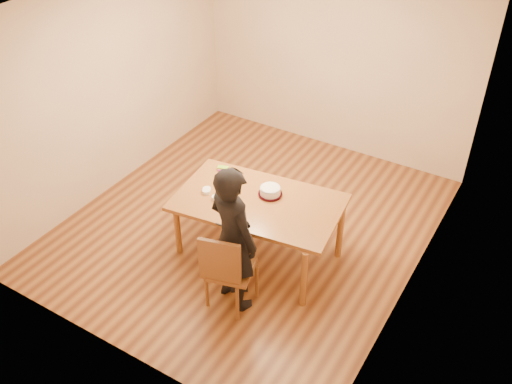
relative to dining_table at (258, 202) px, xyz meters
The scene contains 16 objects.
room_shell 1.03m from the dining_table, 116.67° to the left, with size 4.00×4.50×2.70m.
dining_table is the anchor object (origin of this frame).
dining_chair 0.84m from the dining_table, 79.05° to the right, with size 0.43×0.43×0.04m, color brown.
cake_plate 0.17m from the dining_table, 70.85° to the left, with size 0.26×0.26×0.02m, color #CC0D3D.
cake 0.18m from the dining_table, 70.85° to the left, with size 0.22×0.22×0.07m, color white.
frosting_dome 0.21m from the dining_table, 70.85° to the left, with size 0.22×0.22×0.03m, color white.
frosting_tub 0.39m from the dining_table, 95.53° to the right, with size 0.09×0.09×0.08m, color white.
frosting_lid 0.40m from the dining_table, 125.87° to the right, with size 0.09×0.09×0.01m, color #1A46AA.
frosting_dollop 0.40m from the dining_table, 125.87° to the right, with size 0.04×0.04×0.02m, color white.
ramekin_green 0.47m from the dining_table, 152.53° to the right, with size 0.08×0.08×0.04m, color white.
ramekin_yellow 0.59m from the dining_table, 165.79° to the right, with size 0.09×0.09×0.04m, color white.
ramekin_multi 0.59m from the dining_table, 162.67° to the right, with size 0.09×0.09×0.04m, color white.
candy_box_pink 0.72m from the dining_table, 155.47° to the left, with size 0.13×0.07×0.02m, color #E636A1.
candy_box_green 0.73m from the dining_table, 155.35° to the left, with size 0.13×0.06×0.02m, color green.
spatula 0.56m from the dining_table, 98.86° to the right, with size 0.17×0.02×0.01m, color black.
person 0.75m from the dining_table, 78.39° to the right, with size 0.60×0.39×1.64m, color black.
Camera 1 is at (2.89, -4.60, 4.42)m, focal length 40.00 mm.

